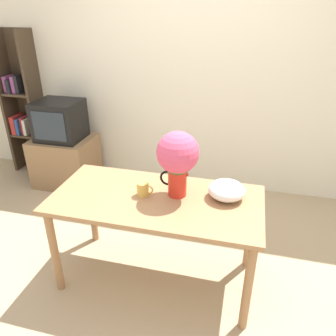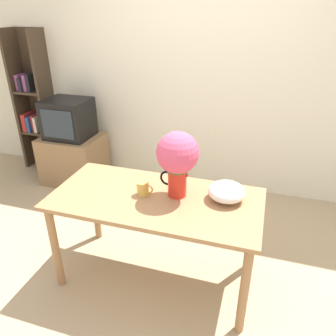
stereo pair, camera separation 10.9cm
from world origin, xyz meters
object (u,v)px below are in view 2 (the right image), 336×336
at_px(flower_vase, 178,158).
at_px(white_bowl, 227,192).
at_px(coffee_mug, 143,188).
at_px(tv_set, 68,119).

relative_size(flower_vase, white_bowl, 1.83).
distance_m(coffee_mug, white_bowl, 0.59).
height_order(white_bowl, tv_set, tv_set).
height_order(flower_vase, tv_set, flower_vase).
bearing_deg(white_bowl, tv_set, 150.56).
bearing_deg(coffee_mug, tv_set, 138.76).
height_order(flower_vase, coffee_mug, flower_vase).
relative_size(flower_vase, coffee_mug, 3.95).
bearing_deg(tv_set, flower_vase, -35.39).
distance_m(flower_vase, coffee_mug, 0.35).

